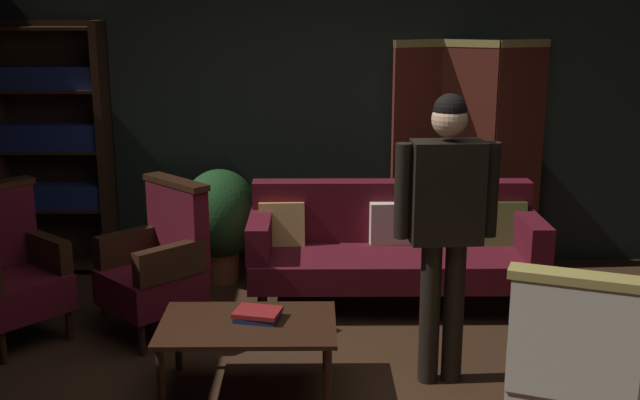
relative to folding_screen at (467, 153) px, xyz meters
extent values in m
plane|color=#331E11|center=(-1.22, -2.24, -0.99)|extent=(10.00, 10.00, 0.00)
cube|color=black|center=(-1.22, 0.21, 0.41)|extent=(7.20, 0.10, 2.80)
cube|color=#5B2319|center=(-0.42, 0.01, -0.04)|extent=(0.43, 0.23, 1.90)
cube|color=tan|center=(-0.42, 0.01, 0.88)|extent=(0.43, 0.23, 0.06)
cube|color=#5B2319|center=(0.00, 0.01, -0.04)|extent=(0.43, 0.23, 1.90)
cube|color=tan|center=(0.00, 0.01, 0.88)|extent=(0.43, 0.23, 0.06)
cube|color=#5B2319|center=(0.42, -0.01, -0.04)|extent=(0.44, 0.18, 1.90)
cube|color=tan|center=(0.42, -0.01, 0.88)|extent=(0.45, 0.19, 0.06)
cube|color=black|center=(-3.79, -0.06, 0.04)|extent=(0.06, 0.32, 2.05)
cube|color=black|center=(-2.95, -0.06, 0.04)|extent=(0.06, 0.32, 2.05)
cube|color=black|center=(-3.37, 0.09, 0.04)|extent=(0.90, 0.02, 2.05)
cube|color=black|center=(-3.37, -0.06, -0.93)|extent=(0.86, 0.30, 0.02)
cube|color=black|center=(-3.37, -0.06, -0.44)|extent=(0.86, 0.30, 0.02)
cube|color=navy|center=(-3.37, -0.08, -0.33)|extent=(0.78, 0.22, 0.19)
cube|color=black|center=(-3.37, -0.06, 0.04)|extent=(0.86, 0.30, 0.02)
cube|color=navy|center=(-3.37, -0.08, 0.16)|extent=(0.78, 0.22, 0.21)
cube|color=black|center=(-3.37, -0.06, 0.52)|extent=(0.86, 0.30, 0.02)
cube|color=navy|center=(-3.37, -0.08, 0.62)|extent=(0.78, 0.22, 0.18)
cube|color=black|center=(-3.37, -0.06, 1.00)|extent=(0.86, 0.30, 0.02)
cylinder|color=black|center=(-1.62, -1.19, -0.88)|extent=(0.07, 0.07, 0.22)
cylinder|color=black|center=(0.28, -1.19, -0.88)|extent=(0.07, 0.07, 0.22)
cylinder|color=black|center=(-1.62, -0.59, -0.88)|extent=(0.07, 0.07, 0.22)
cylinder|color=black|center=(0.28, -0.59, -0.88)|extent=(0.07, 0.07, 0.22)
cube|color=#4C0F19|center=(-0.67, -0.89, -0.67)|extent=(2.10, 0.76, 0.20)
cube|color=#4C0F19|center=(-0.67, -0.58, -0.34)|extent=(2.10, 0.18, 0.46)
cube|color=#4C0F19|center=(-1.65, -0.89, -0.44)|extent=(0.16, 0.68, 0.26)
cube|color=#4C0F19|center=(0.31, -0.89, -0.44)|extent=(0.16, 0.68, 0.26)
cube|color=tan|center=(-1.50, -0.69, -0.42)|extent=(0.35, 0.17, 0.35)
cube|color=beige|center=(-0.67, -0.69, -0.42)|extent=(0.35, 0.14, 0.34)
cube|color=#4C5123|center=(0.16, -0.69, -0.42)|extent=(0.34, 0.16, 0.35)
cylinder|color=black|center=(-2.09, -2.45, -0.79)|extent=(0.04, 0.04, 0.39)
cylinder|color=black|center=(-1.19, -2.45, -0.79)|extent=(0.04, 0.04, 0.39)
cylinder|color=black|center=(-2.09, -1.91, -0.79)|extent=(0.04, 0.04, 0.39)
cylinder|color=black|center=(-1.19, -1.91, -0.79)|extent=(0.04, 0.04, 0.39)
cube|color=black|center=(-1.64, -2.18, -0.58)|extent=(1.00, 0.64, 0.03)
cube|color=beige|center=(-0.03, -2.90, -0.65)|extent=(0.72, 0.72, 0.24)
cube|color=beige|center=(-0.12, -3.11, -0.26)|extent=(0.57, 0.31, 0.54)
cube|color=tan|center=(-0.12, -3.11, 0.03)|extent=(0.61, 0.34, 0.04)
cube|color=tan|center=(0.19, -2.98, -0.42)|extent=(0.26, 0.50, 0.22)
cube|color=tan|center=(-0.26, -2.81, -0.42)|extent=(0.26, 0.50, 0.22)
cylinder|color=black|center=(-2.68, -1.38, -0.88)|extent=(0.04, 0.04, 0.22)
cylinder|color=black|center=(-2.36, -1.71, -0.88)|extent=(0.04, 0.04, 0.22)
cylinder|color=black|center=(-2.34, -1.06, -0.88)|extent=(0.04, 0.04, 0.22)
cylinder|color=black|center=(-2.03, -1.39, -0.88)|extent=(0.04, 0.04, 0.22)
cube|color=#4C0F19|center=(-2.35, -1.39, -0.65)|extent=(0.79, 0.79, 0.24)
cube|color=#4C0F19|center=(-2.18, -1.23, -0.26)|extent=(0.47, 0.49, 0.54)
cube|color=black|center=(-2.18, -1.23, 0.03)|extent=(0.51, 0.52, 0.04)
cube|color=black|center=(-2.52, -1.21, -0.42)|extent=(0.42, 0.41, 0.22)
cube|color=black|center=(-2.18, -1.56, -0.42)|extent=(0.42, 0.41, 0.22)
cylinder|color=black|center=(-3.19, -1.82, -0.88)|extent=(0.04, 0.04, 0.22)
cylinder|color=black|center=(-2.89, -1.48, -0.88)|extent=(0.04, 0.04, 0.22)
cylinder|color=black|center=(-3.23, -1.17, -0.88)|extent=(0.04, 0.04, 0.22)
cube|color=#4C0F19|center=(-3.21, -1.50, -0.65)|extent=(0.79, 0.79, 0.24)
cube|color=black|center=(-3.05, -1.32, -0.42)|extent=(0.43, 0.40, 0.22)
cylinder|color=black|center=(-0.45, -2.06, -0.56)|extent=(0.12, 0.12, 0.86)
cylinder|color=black|center=(-0.59, -2.07, -0.56)|extent=(0.12, 0.12, 0.86)
cube|color=maroon|center=(-0.52, -2.06, -0.09)|extent=(0.33, 0.18, 0.09)
cube|color=black|center=(-0.52, -2.06, 0.16)|extent=(0.41, 0.23, 0.58)
cube|color=white|center=(-0.53, -1.95, 0.19)|extent=(0.14, 0.02, 0.41)
cube|color=maroon|center=(-0.53, -1.95, 0.42)|extent=(0.09, 0.03, 0.04)
cylinder|color=black|center=(-0.27, -2.05, 0.17)|extent=(0.09, 0.09, 0.54)
cylinder|color=black|center=(-0.77, -2.08, 0.17)|extent=(0.09, 0.09, 0.54)
sphere|color=tan|center=(-0.52, -2.06, 0.57)|extent=(0.20, 0.20, 0.20)
sphere|color=black|center=(-0.52, -2.06, 0.62)|extent=(0.18, 0.18, 0.18)
cylinder|color=brown|center=(-2.01, -0.33, -0.85)|extent=(0.28, 0.28, 0.28)
ellipsoid|color=#193D19|center=(-2.01, -0.33, -0.43)|extent=(0.62, 0.62, 0.71)
cube|color=navy|center=(-1.59, -2.13, -0.55)|extent=(0.28, 0.23, 0.03)
cube|color=maroon|center=(-1.59, -2.13, -0.52)|extent=(0.29, 0.25, 0.03)
camera|label=1|loc=(-1.27, -6.26, 1.18)|focal=43.45mm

